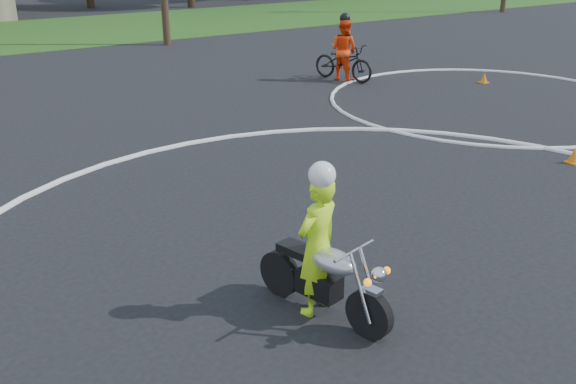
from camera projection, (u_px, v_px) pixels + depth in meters
course_markings at (431, 192)px, 10.63m from camera, size 19.05×19.05×0.12m
primary_motorcycle at (325, 278)px, 7.04m from camera, size 0.67×1.82×0.97m
rider_primary_grp at (318, 242)px, 6.98m from camera, size 0.67×0.51×1.80m
rider_second_grp at (344, 57)px, 18.62m from camera, size 1.20×2.11×1.92m
traffic_cones at (574, 170)px, 11.24m from camera, size 21.87×12.16×0.30m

